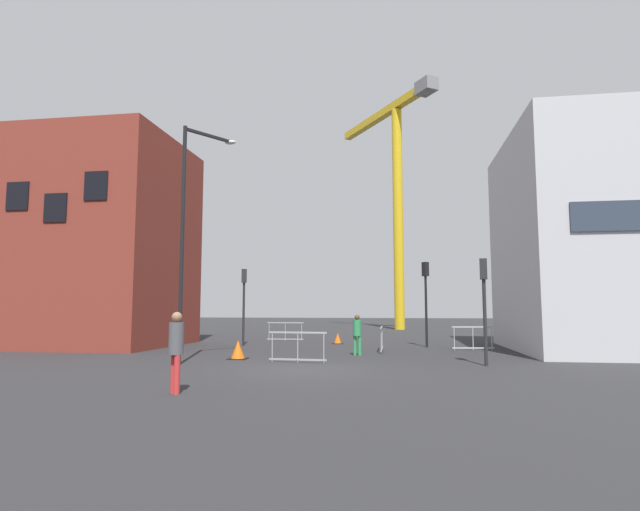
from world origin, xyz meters
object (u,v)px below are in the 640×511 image
Objects in this scene: streetlamp_tall at (189,222)px; traffic_cone_by_barrier at (338,339)px; traffic_light_verge at (426,290)px; pedestrian_walking at (357,332)px; traffic_cone_orange at (238,350)px; traffic_light_island at (484,293)px; construction_crane at (396,177)px; pedestrian_waiting at (176,345)px; traffic_light_near at (244,294)px.

streetlamp_tall is 14.86× the size of traffic_cone_by_barrier.
traffic_cone_by_barrier is (-4.60, 1.69, -2.54)m from traffic_light_verge.
pedestrian_walking reaches higher than traffic_cone_orange.
traffic_cone_by_barrier is at bearing 103.48° from pedestrian_walking.
pedestrian_walking is (-4.55, 3.09, -1.48)m from traffic_light_island.
pedestrian_walking is 2.92× the size of traffic_cone_by_barrier.
traffic_cone_by_barrier is at bearing 72.52° from traffic_cone_orange.
construction_crane reaches higher than streetlamp_tall.
streetlamp_tall is at bearing 111.16° from pedestrian_waiting.
construction_crane is 11.43× the size of pedestrian_waiting.
traffic_light_near is 7.27m from traffic_cone_orange.
traffic_light_near reaches higher than traffic_cone_by_barrier.
streetlamp_tall is at bearing -174.76° from traffic_light_island.
traffic_light_near is (-0.58, 8.51, -2.31)m from streetlamp_tall.
pedestrian_walking is at bearing -35.94° from traffic_light_near.
traffic_cone_orange is at bearing -74.46° from traffic_light_near.
pedestrian_walking is (6.18, -4.48, -1.68)m from traffic_light_near.
traffic_light_near is at bearing 101.20° from pedestrian_waiting.
streetlamp_tall is 8.84m from traffic_light_near.
pedestrian_walking is 0.90× the size of pedestrian_waiting.
pedestrian_walking is at bearing -121.64° from traffic_light_verge.
traffic_light_verge is at bearing 100.81° from traffic_light_island.
construction_crane is 5.36× the size of traffic_light_near.
pedestrian_walking is (-3.02, -4.90, -1.84)m from traffic_light_verge.
streetlamp_tall is 11.99× the size of traffic_cone_orange.
pedestrian_waiting is (-7.88, -6.80, -1.36)m from traffic_light_island.
pedestrian_waiting is at bearing -82.62° from traffic_cone_orange.
pedestrian_walking is at bearing 145.77° from traffic_light_island.
traffic_light_island is at bearing -34.23° from pedestrian_walking.
streetlamp_tall is (-7.22, -29.24, -8.86)m from construction_crane.
traffic_cone_by_barrier is (-6.13, 9.69, -2.17)m from traffic_light_island.
traffic_light_island is 5.70m from pedestrian_walking.
construction_crane reaches higher than pedestrian_walking.
traffic_light_island is at bearing -6.03° from traffic_cone_orange.
traffic_cone_by_barrier is at bearing 159.81° from traffic_light_verge.
streetlamp_tall is 5.14m from traffic_cone_orange.
construction_crane reaches higher than traffic_cone_orange.
traffic_cone_orange is (-2.76, -8.75, 0.07)m from traffic_cone_by_barrier.
traffic_light_island is at bearing 40.80° from pedestrian_waiting.
streetlamp_tall is 10.50m from traffic_light_island.
streetlamp_tall is 2.00× the size of traffic_light_verge.
construction_crane is 31.08m from traffic_cone_orange.
construction_crane reaches higher than traffic_cone_by_barrier.
traffic_light_island reaches higher than pedestrian_walking.
traffic_light_island is at bearing -35.22° from traffic_light_near.
traffic_light_island is at bearing -57.69° from traffic_cone_by_barrier.
traffic_light_verge is at bearing 43.81° from traffic_cone_orange.
traffic_light_near is at bearing -177.38° from traffic_light_verge.
pedestrian_waiting is at bearing -78.80° from traffic_light_near.
traffic_light_island reaches higher than traffic_cone_orange.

